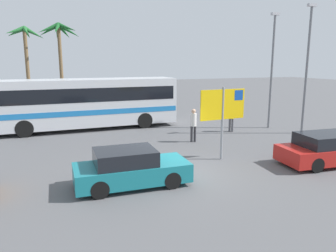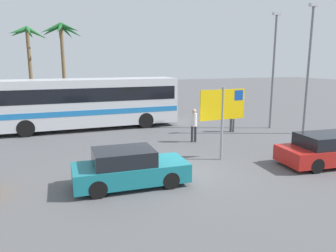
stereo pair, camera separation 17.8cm
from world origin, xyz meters
name	(u,v)px [view 1 (the left image)]	position (x,y,z in m)	size (l,w,h in m)	color
ground	(175,173)	(0.00, 0.00, 0.00)	(120.00, 120.00, 0.00)	#565659
bus_front_coach	(85,101)	(-2.10, 9.78, 1.78)	(11.55, 2.52, 3.17)	silver
ferry_sign	(224,107)	(2.65, 0.90, 2.33)	(2.20, 0.18, 3.20)	gray
car_teal	(130,168)	(-1.94, -0.67, 0.63)	(3.99, 1.78, 1.32)	#19757F
car_red	(331,149)	(6.57, -1.35, 0.64)	(4.68, 2.16, 1.32)	red
pedestrian_near_sign	(193,122)	(2.82, 4.18, 1.06)	(0.32, 0.32, 1.79)	#2D2D33
pedestrian_by_bus	(231,116)	(6.13, 5.68, 1.00)	(0.32, 0.32, 1.69)	#4C4C51
lamp_post_left_side	(307,65)	(9.86, 3.71, 4.04)	(0.56, 0.20, 7.44)	slate
lamp_post_right_side	(272,67)	(9.05, 5.79, 3.92)	(0.56, 0.20, 7.19)	slate
palm_tree_seaside	(59,38)	(-2.76, 20.79, 6.33)	(3.84, 3.84, 7.70)	brown
palm_tree_inland	(25,44)	(-5.69, 20.97, 5.80)	(3.32, 3.47, 7.32)	brown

